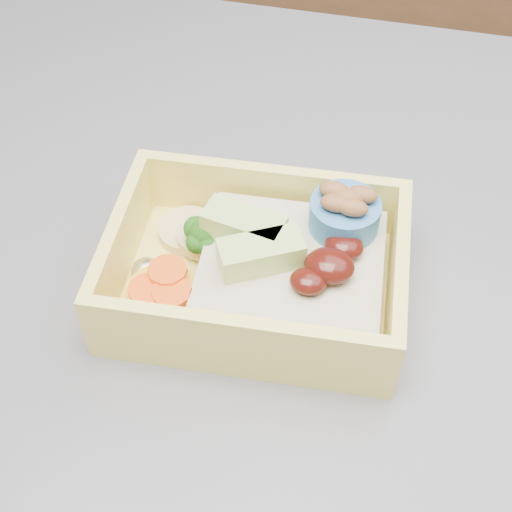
# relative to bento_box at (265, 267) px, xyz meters

# --- Properties ---
(bento_box) EXTENTS (0.21, 0.16, 0.07)m
(bento_box) POSITION_rel_bento_box_xyz_m (0.00, 0.00, 0.00)
(bento_box) COLOR #FFEA69
(bento_box) RESTS_ON island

